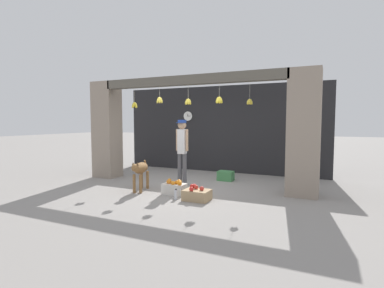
{
  "coord_description": "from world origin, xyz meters",
  "views": [
    {
      "loc": [
        3.36,
        -6.84,
        1.7
      ],
      "look_at": [
        0.0,
        0.39,
        1.09
      ],
      "focal_mm": 28.0,
      "sensor_mm": 36.0,
      "label": 1
    }
  ],
  "objects_px": {
    "shopkeeper": "(182,147)",
    "water_bottle": "(176,194)",
    "dog": "(140,170)",
    "fruit_crate_oranges": "(174,188)",
    "produce_box_green": "(226,176)",
    "wall_clock": "(188,116)",
    "fruit_crate_apples": "(197,194)"
  },
  "relations": [
    {
      "from": "wall_clock",
      "to": "water_bottle",
      "type": "bearing_deg",
      "value": -67.99
    },
    {
      "from": "shopkeeper",
      "to": "wall_clock",
      "type": "bearing_deg",
      "value": -69.41
    },
    {
      "from": "produce_box_green",
      "to": "fruit_crate_oranges",
      "type": "bearing_deg",
      "value": -105.71
    },
    {
      "from": "shopkeeper",
      "to": "dog",
      "type": "bearing_deg",
      "value": 53.81
    },
    {
      "from": "water_bottle",
      "to": "wall_clock",
      "type": "xyz_separation_m",
      "value": [
        -1.52,
        3.75,
        1.76
      ]
    },
    {
      "from": "dog",
      "to": "shopkeeper",
      "type": "height_order",
      "value": "shopkeeper"
    },
    {
      "from": "wall_clock",
      "to": "dog",
      "type": "bearing_deg",
      "value": -83.88
    },
    {
      "from": "fruit_crate_apples",
      "to": "wall_clock",
      "type": "height_order",
      "value": "wall_clock"
    },
    {
      "from": "fruit_crate_apples",
      "to": "water_bottle",
      "type": "height_order",
      "value": "fruit_crate_apples"
    },
    {
      "from": "shopkeeper",
      "to": "water_bottle",
      "type": "bearing_deg",
      "value": 109.45
    },
    {
      "from": "fruit_crate_oranges",
      "to": "shopkeeper",
      "type": "bearing_deg",
      "value": 105.31
    },
    {
      "from": "fruit_crate_oranges",
      "to": "water_bottle",
      "type": "height_order",
      "value": "fruit_crate_oranges"
    },
    {
      "from": "fruit_crate_oranges",
      "to": "wall_clock",
      "type": "relative_size",
      "value": 1.53
    },
    {
      "from": "water_bottle",
      "to": "wall_clock",
      "type": "relative_size",
      "value": 0.68
    },
    {
      "from": "fruit_crate_apples",
      "to": "wall_clock",
      "type": "relative_size",
      "value": 1.62
    },
    {
      "from": "fruit_crate_oranges",
      "to": "fruit_crate_apples",
      "type": "height_order",
      "value": "fruit_crate_oranges"
    },
    {
      "from": "dog",
      "to": "wall_clock",
      "type": "height_order",
      "value": "wall_clock"
    },
    {
      "from": "dog",
      "to": "produce_box_green",
      "type": "xyz_separation_m",
      "value": [
        1.46,
        2.11,
        -0.39
      ]
    },
    {
      "from": "water_bottle",
      "to": "fruit_crate_oranges",
      "type": "bearing_deg",
      "value": 122.57
    },
    {
      "from": "fruit_crate_apples",
      "to": "water_bottle",
      "type": "relative_size",
      "value": 2.38
    },
    {
      "from": "shopkeeper",
      "to": "produce_box_green",
      "type": "distance_m",
      "value": 1.67
    },
    {
      "from": "shopkeeper",
      "to": "fruit_crate_apples",
      "type": "bearing_deg",
      "value": 127.36
    },
    {
      "from": "produce_box_green",
      "to": "water_bottle",
      "type": "height_order",
      "value": "produce_box_green"
    },
    {
      "from": "produce_box_green",
      "to": "wall_clock",
      "type": "height_order",
      "value": "wall_clock"
    },
    {
      "from": "fruit_crate_oranges",
      "to": "wall_clock",
      "type": "xyz_separation_m",
      "value": [
        -1.26,
        3.35,
        1.73
      ]
    },
    {
      "from": "fruit_crate_oranges",
      "to": "produce_box_green",
      "type": "distance_m",
      "value": 2.11
    },
    {
      "from": "dog",
      "to": "fruit_crate_oranges",
      "type": "distance_m",
      "value": 0.97
    },
    {
      "from": "fruit_crate_apples",
      "to": "produce_box_green",
      "type": "bearing_deg",
      "value": 92.9
    },
    {
      "from": "produce_box_green",
      "to": "water_bottle",
      "type": "relative_size",
      "value": 1.88
    },
    {
      "from": "dog",
      "to": "water_bottle",
      "type": "height_order",
      "value": "dog"
    },
    {
      "from": "produce_box_green",
      "to": "wall_clock",
      "type": "bearing_deg",
      "value": 144.25
    },
    {
      "from": "fruit_crate_apples",
      "to": "shopkeeper",
      "type": "bearing_deg",
      "value": 129.17
    }
  ]
}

